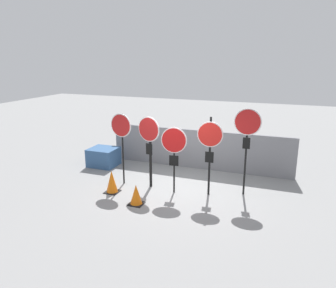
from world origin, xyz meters
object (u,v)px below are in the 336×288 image
object	(u,v)px
stop_sign_2	(174,145)
traffic_cone_0	(112,182)
traffic_cone_1	(136,195)
stop_sign_4	(247,130)
stop_sign_0	(121,130)
stop_sign_3	(210,142)
stop_sign_1	(149,139)
storage_crate	(104,157)

from	to	relation	value
stop_sign_2	traffic_cone_0	distance (m)	2.14
stop_sign_2	traffic_cone_1	distance (m)	1.74
stop_sign_4	traffic_cone_1	world-z (taller)	stop_sign_4
stop_sign_0	stop_sign_3	world-z (taller)	stop_sign_3
stop_sign_0	traffic_cone_0	distance (m)	1.56
stop_sign_1	traffic_cone_1	size ratio (longest dim) A/B	3.92
stop_sign_4	traffic_cone_1	size ratio (longest dim) A/B	4.52
stop_sign_3	traffic_cone_1	xyz separation A→B (m)	(-1.68, -1.27, -1.33)
stop_sign_1	storage_crate	size ratio (longest dim) A/B	2.24
stop_sign_0	stop_sign_2	bearing A→B (deg)	4.21
stop_sign_3	stop_sign_4	size ratio (longest dim) A/B	0.91
stop_sign_2	stop_sign_3	xyz separation A→B (m)	(0.99, 0.20, 0.14)
traffic_cone_0	storage_crate	xyz separation A→B (m)	(-1.52, 2.03, -0.01)
stop_sign_1	stop_sign_4	size ratio (longest dim) A/B	0.87
stop_sign_0	traffic_cone_1	bearing A→B (deg)	-41.05
stop_sign_0	stop_sign_1	bearing A→B (deg)	12.18
storage_crate	stop_sign_0	bearing A→B (deg)	-41.45
stop_sign_3	storage_crate	bearing A→B (deg)	159.42
stop_sign_1	storage_crate	bearing A→B (deg)	165.22
stop_sign_0	stop_sign_4	world-z (taller)	stop_sign_4
stop_sign_4	stop_sign_1	bearing A→B (deg)	-174.43
stop_sign_3	stop_sign_0	bearing A→B (deg)	177.80
stop_sign_4	storage_crate	distance (m)	5.48
stop_sign_1	traffic_cone_1	distance (m)	1.77
traffic_cone_0	storage_crate	distance (m)	2.54
stop_sign_0	stop_sign_1	world-z (taller)	stop_sign_0
stop_sign_0	stop_sign_2	world-z (taller)	stop_sign_0
stop_sign_0	stop_sign_4	bearing A→B (deg)	15.06
stop_sign_2	stop_sign_3	size ratio (longest dim) A/B	0.86
stop_sign_1	stop_sign_4	world-z (taller)	stop_sign_4
stop_sign_0	storage_crate	distance (m)	2.46
stop_sign_1	traffic_cone_0	size ratio (longest dim) A/B	3.27
stop_sign_2	stop_sign_4	distance (m)	2.07
traffic_cone_0	traffic_cone_1	world-z (taller)	traffic_cone_0
stop_sign_3	traffic_cone_1	size ratio (longest dim) A/B	4.10
stop_sign_0	stop_sign_2	size ratio (longest dim) A/B	1.13
traffic_cone_1	storage_crate	world-z (taller)	storage_crate
stop_sign_3	traffic_cone_1	distance (m)	2.49
stop_sign_1	stop_sign_2	size ratio (longest dim) A/B	1.11
stop_sign_4	traffic_cone_1	distance (m)	3.51
stop_sign_0	traffic_cone_1	xyz separation A→B (m)	(1.03, -1.17, -1.45)
stop_sign_1	stop_sign_0	bearing A→B (deg)	-162.45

